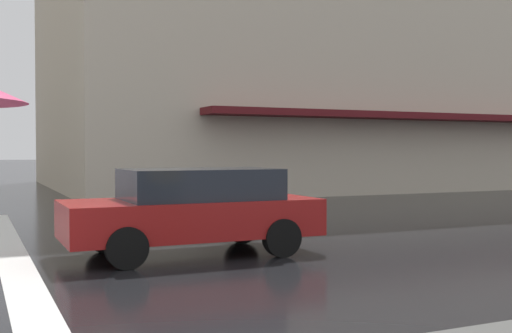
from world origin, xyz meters
The scene contains 2 objects.
haussmann_block_corner centered at (20.56, -19.86, 9.17)m, with size 17.34×25.00×18.73m.
car_red centered at (2.50, -7.50, 0.76)m, with size 1.85×4.10×1.41m.
Camera 1 is at (-7.24, -4.20, 1.72)m, focal length 43.89 mm.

